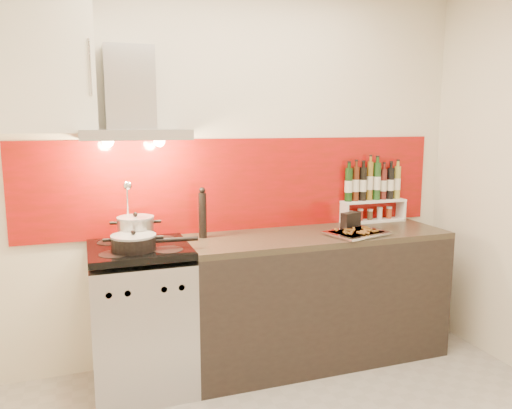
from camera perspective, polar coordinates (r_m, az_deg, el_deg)
name	(u,v)px	position (r m, az deg, el deg)	size (l,w,h in m)	color
back_wall	(235,173)	(3.47, -2.44, 3.59)	(3.40, 0.02, 2.60)	silver
backsplash	(242,185)	(3.49, -1.59, 2.29)	(3.00, 0.02, 0.64)	maroon
range_stove	(142,319)	(3.25, -12.91, -12.69)	(0.60, 0.60, 0.91)	#B7B7BA
counter	(316,296)	(3.57, 6.92, -10.34)	(1.80, 0.60, 0.90)	black
range_hood	(131,107)	(3.16, -14.08, 10.78)	(0.62, 0.50, 0.61)	#B7B7BA
upper_cabinet	(29,68)	(3.16, -24.49, 14.00)	(0.70, 0.35, 0.72)	white
stock_pot	(136,230)	(3.17, -13.56, -2.83)	(0.23, 0.23, 0.19)	#B7B7BA
saute_pan	(135,242)	(3.01, -13.66, -4.22)	(0.51, 0.26, 0.12)	black
utensil_jar	(127,226)	(3.18, -14.51, -2.35)	(0.08, 0.13, 0.41)	silver
pepper_mill	(203,213)	(3.28, -6.13, -1.01)	(0.05, 0.05, 0.34)	black
step_shelf	(372,194)	(3.88, 13.15, 1.20)	(0.52, 0.14, 0.46)	white
caddy_box	(351,221)	(3.59, 10.77, -1.88)	(0.15, 0.06, 0.12)	black
baking_tray	(357,233)	(3.43, 11.42, -3.19)	(0.44, 0.38, 0.03)	silver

